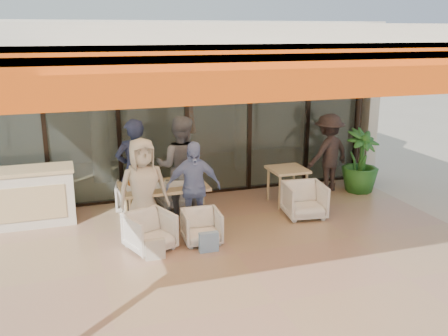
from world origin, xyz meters
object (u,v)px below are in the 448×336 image
object	(u,v)px
chair_far_left	(132,195)
diner_cream	(143,189)
diner_periwinkle	(193,188)
standing_woman	(328,153)
diner_navy	(135,170)
dining_table	(163,188)
chair_near_right	(202,225)
chair_far_right	(175,188)
potted_palm	(360,161)
side_chair	(304,199)
host_counter	(20,198)
diner_grey	(181,166)
side_table	(287,173)
chair_near_left	(150,230)

from	to	relation	value
chair_far_left	diner_cream	size ratio (longest dim) A/B	0.36
diner_periwinkle	standing_woman	world-z (taller)	standing_woman
diner_navy	dining_table	bearing A→B (deg)	123.81
dining_table	chair_near_right	xyz separation A→B (m)	(0.43, -0.96, -0.38)
chair_far_right	potted_palm	world-z (taller)	potted_palm
side_chair	potted_palm	xyz separation A→B (m)	(1.79, 0.97, 0.32)
host_counter	side_chair	world-z (taller)	host_counter
standing_woman	diner_grey	bearing A→B (deg)	-10.27
side_table	chair_near_right	bearing A→B (deg)	-148.93
chair_far_right	potted_palm	size ratio (longest dim) A/B	0.52
host_counter	diner_cream	xyz separation A→B (m)	(1.96, -1.18, 0.32)
standing_woman	chair_near_right	bearing A→B (deg)	11.70
chair_near_left	diner_periwinkle	bearing A→B (deg)	10.18
host_counter	chair_far_right	bearing A→B (deg)	4.45
chair_far_right	chair_near_left	world-z (taller)	chair_far_right
chair_far_left	chair_far_right	size ratio (longest dim) A/B	0.87
chair_near_left	standing_woman	xyz separation A→B (m)	(4.11, 1.76, 0.50)
side_chair	potted_palm	world-z (taller)	potted_palm
side_chair	standing_woman	size ratio (longest dim) A/B	0.43
dining_table	chair_far_right	size ratio (longest dim) A/B	2.11
host_counter	diner_navy	bearing A→B (deg)	-8.16
chair_far_right	standing_woman	world-z (taller)	standing_woman
chair_far_right	chair_near_left	bearing A→B (deg)	58.19
host_counter	diner_cream	world-z (taller)	diner_cream
chair_far_left	diner_grey	bearing A→B (deg)	160.11
dining_table	side_chair	world-z (taller)	dining_table
chair_near_right	potted_palm	size ratio (longest dim) A/B	0.45
host_counter	diner_periwinkle	world-z (taller)	diner_periwinkle
chair_near_left	diner_navy	world-z (taller)	diner_navy
standing_woman	potted_palm	world-z (taller)	standing_woman
dining_table	side_table	xyz separation A→B (m)	(2.53, 0.31, -0.05)
diner_grey	dining_table	bearing A→B (deg)	66.48
host_counter	chair_far_right	size ratio (longest dim) A/B	2.61
host_counter	side_chair	bearing A→B (deg)	-13.31
diner_grey	side_table	bearing A→B (deg)	-163.27
dining_table	standing_woman	distance (m)	3.79
diner_grey	standing_woman	distance (m)	3.30
chair_far_right	diner_periwinkle	bearing A→B (deg)	82.04
dining_table	diner_grey	distance (m)	0.66
chair_near_right	side_table	distance (m)	2.48
chair_near_right	diner_cream	world-z (taller)	diner_cream
diner_grey	side_table	distance (m)	2.13
chair_near_right	diner_grey	world-z (taller)	diner_grey
diner_grey	diner_cream	size ratio (longest dim) A/B	1.10
standing_woman	side_chair	bearing A→B (deg)	30.21
chair_far_left	chair_far_right	bearing A→B (deg)	-169.12
dining_table	diner_cream	xyz separation A→B (m)	(-0.41, -0.46, 0.16)
diner_periwinkle	side_table	distance (m)	2.25
standing_woman	host_counter	bearing A→B (deg)	-15.84
side_chair	chair_far_right	bearing A→B (deg)	154.20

